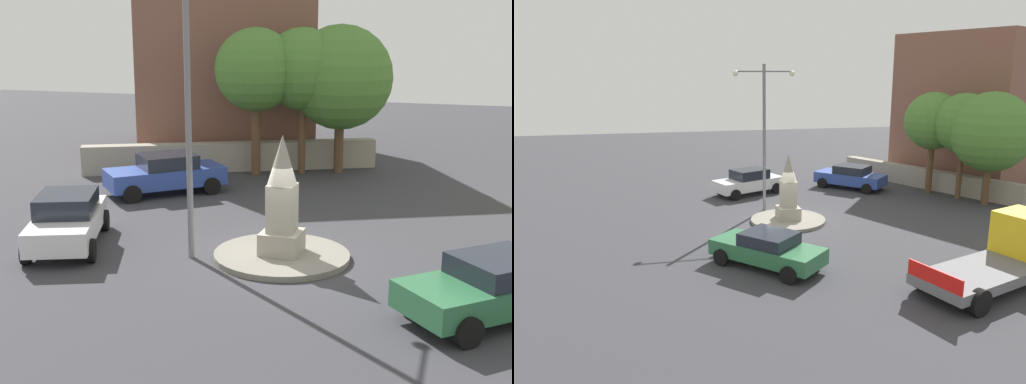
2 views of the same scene
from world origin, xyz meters
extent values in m
plane|color=#38383D|center=(0.00, 0.00, 0.00)|extent=(80.00, 80.00, 0.00)
cylinder|color=gray|center=(0.00, 0.00, 0.08)|extent=(3.65, 3.65, 0.16)
cube|color=#9E9687|center=(0.00, 0.00, 0.46)|extent=(1.05, 1.05, 0.60)
cube|color=#9E9687|center=(0.00, 0.00, 1.40)|extent=(0.71, 0.71, 1.28)
cone|color=#9E9687|center=(0.00, 0.00, 2.69)|extent=(0.79, 0.79, 1.31)
cylinder|color=slate|center=(-0.67, 2.33, 3.77)|extent=(0.16, 0.16, 7.53)
cylinder|color=slate|center=(-1.40, 2.33, 7.17)|extent=(1.44, 0.08, 0.08)
cylinder|color=slate|center=(0.05, 2.33, 7.17)|extent=(1.44, 0.08, 0.08)
sphere|color=#F2EACC|center=(-2.12, 2.33, 7.07)|extent=(0.28, 0.28, 0.28)
sphere|color=#F2EACC|center=(0.77, 2.33, 7.07)|extent=(0.28, 0.28, 0.28)
cube|color=silver|center=(-0.84, 6.03, 0.64)|extent=(4.48, 3.16, 0.64)
cube|color=#1E232D|center=(-0.76, 6.06, 1.24)|extent=(2.43, 2.19, 0.55)
cylinder|color=black|center=(-1.85, 4.69, 0.32)|extent=(0.67, 0.45, 0.64)
cylinder|color=black|center=(-2.50, 6.22, 0.32)|extent=(0.67, 0.45, 0.64)
cylinder|color=black|center=(0.83, 5.83, 0.32)|extent=(0.67, 0.45, 0.64)
cylinder|color=black|center=(0.17, 7.36, 0.32)|extent=(0.67, 0.45, 0.64)
cube|color=#2D479E|center=(5.72, 6.13, 0.65)|extent=(4.25, 4.35, 0.65)
cube|color=#1E232D|center=(5.79, 6.05, 1.22)|extent=(2.56, 2.57, 0.50)
cylinder|color=black|center=(4.03, 6.60, 0.32)|extent=(0.60, 0.62, 0.64)
cylinder|color=black|center=(5.35, 7.84, 0.32)|extent=(0.60, 0.62, 0.64)
cylinder|color=black|center=(6.09, 4.42, 0.32)|extent=(0.60, 0.62, 0.64)
cylinder|color=black|center=(7.40, 5.66, 0.32)|extent=(0.60, 0.62, 0.64)
cube|color=#2D6B42|center=(-2.27, -5.38, 0.61)|extent=(4.17, 4.32, 0.59)
cube|color=#1E232D|center=(-2.20, -5.44, 1.13)|extent=(2.43, 2.45, 0.45)
cylinder|color=black|center=(-0.62, -5.90, 0.32)|extent=(0.60, 0.62, 0.64)
cylinder|color=black|center=(-1.89, -7.06, 0.32)|extent=(0.60, 0.62, 0.64)
cylinder|color=black|center=(-2.65, -3.69, 0.32)|extent=(0.60, 0.62, 0.64)
cylinder|color=black|center=(-3.92, -4.86, 0.32)|extent=(0.60, 0.62, 0.64)
cube|color=slate|center=(3.91, -9.13, 0.60)|extent=(4.61, 3.35, 0.35)
cube|color=red|center=(1.98, -9.77, 1.02)|extent=(0.71, 1.98, 0.50)
cylinder|color=black|center=(6.33, -7.19, 0.42)|extent=(0.89, 0.53, 0.84)
cylinder|color=black|center=(2.38, -8.51, 0.42)|extent=(0.89, 0.53, 0.84)
cylinder|color=black|center=(3.06, -10.55, 0.42)|extent=(0.89, 0.53, 0.84)
cube|color=#9E9687|center=(10.41, 5.20, 0.61)|extent=(6.26, 11.59, 1.22)
cube|color=brown|center=(15.69, 7.84, 4.82)|extent=(11.49, 11.17, 9.64)
cylinder|color=brown|center=(9.91, 3.95, 1.58)|extent=(0.38, 0.38, 3.17)
sphere|color=#4C7F33|center=(9.91, 3.95, 4.35)|extent=(3.38, 3.38, 3.38)
cylinder|color=brown|center=(11.50, 0.77, 1.25)|extent=(0.39, 0.39, 2.50)
sphere|color=#4C7F33|center=(11.50, 0.77, 4.01)|extent=(4.32, 4.32, 4.32)
cylinder|color=brown|center=(10.78, 2.21, 1.58)|extent=(0.31, 0.31, 3.17)
sphere|color=#4C7F33|center=(10.78, 2.21, 4.35)|extent=(3.39, 3.39, 3.39)
camera|label=1|loc=(-16.71, -4.72, 6.04)|focal=47.87mm
camera|label=2|loc=(-6.05, -22.16, 7.03)|focal=34.34mm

